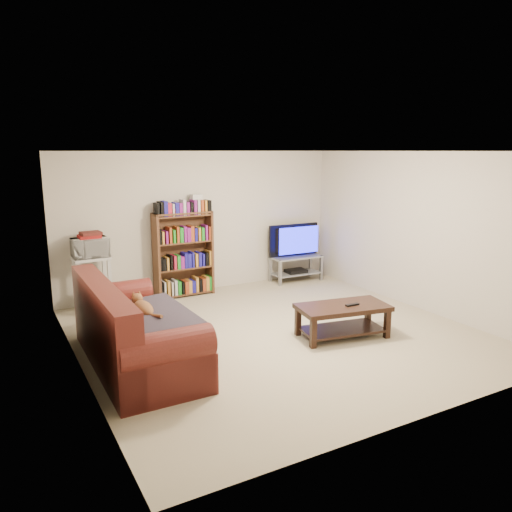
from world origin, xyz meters
TOP-DOWN VIEW (x-y plane):
  - floor at (0.00, 0.00)m, footprint 5.00×5.00m
  - ceiling at (0.00, 0.00)m, footprint 5.00×5.00m
  - wall_back at (0.00, 2.50)m, footprint 5.00×0.00m
  - wall_front at (0.00, -2.50)m, footprint 5.00×0.00m
  - wall_left at (-2.50, 0.00)m, footprint 0.00×5.00m
  - wall_right at (2.50, 0.00)m, footprint 0.00×5.00m
  - sofa at (-1.98, -0.04)m, footprint 1.00×2.29m
  - blanket at (-1.79, -0.19)m, footprint 0.98×1.22m
  - cat at (-1.79, 0.02)m, footprint 0.25×0.62m
  - coffee_table at (0.70, -0.51)m, footprint 1.27×0.79m
  - remote at (0.79, -0.58)m, footprint 0.19×0.06m
  - tv_stand at (1.74, 2.19)m, footprint 0.96×0.46m
  - television at (1.74, 2.19)m, footprint 1.03×0.16m
  - dvd_player at (1.74, 2.19)m, footprint 0.39×0.28m
  - bookshelf at (-0.44, 2.30)m, footprint 0.99×0.32m
  - shelf_clutter at (-0.34, 2.31)m, footprint 0.72×0.23m
  - microwave_stand at (-1.95, 2.19)m, footprint 0.54×0.40m
  - microwave at (-1.95, 2.19)m, footprint 0.53×0.37m
  - game_boxes at (-1.95, 2.19)m, footprint 0.32×0.28m

SIDE VIEW (x-z plane):
  - floor at x=0.00m, z-range 0.00..0.00m
  - dvd_player at x=1.74m, z-range 0.16..0.22m
  - coffee_table at x=0.70m, z-range 0.08..0.51m
  - tv_stand at x=1.74m, z-range 0.09..0.56m
  - sofa at x=-1.98m, z-range -0.15..0.83m
  - remote at x=0.79m, z-range 0.43..0.45m
  - microwave_stand at x=-1.95m, z-range 0.12..0.96m
  - blanket at x=-1.79m, z-range 0.47..0.66m
  - cat at x=-1.79m, z-range 0.53..0.72m
  - bookshelf at x=-0.44m, z-range 0.02..1.44m
  - television at x=1.74m, z-range 0.48..1.07m
  - microwave at x=-1.95m, z-range 0.84..1.13m
  - game_boxes at x=-1.95m, z-range 1.13..1.18m
  - wall_back at x=0.00m, z-range -1.30..3.70m
  - wall_front at x=0.00m, z-range -1.30..3.70m
  - wall_left at x=-2.50m, z-range -1.30..3.70m
  - wall_right at x=2.50m, z-range -1.30..3.70m
  - shelf_clutter at x=-0.34m, z-range 1.38..1.66m
  - ceiling at x=0.00m, z-range 2.40..2.40m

